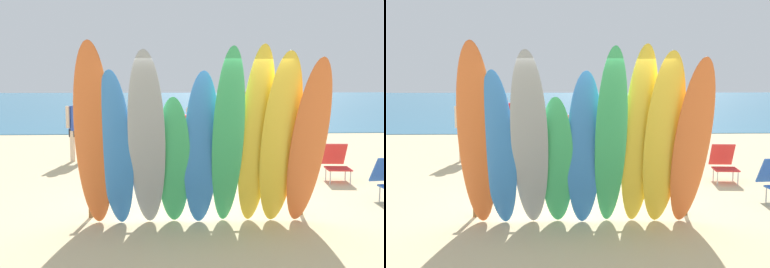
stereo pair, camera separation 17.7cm
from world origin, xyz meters
The scene contains 18 objects.
ground centered at (0.00, 14.00, 0.00)m, with size 60.00×60.00×0.00m, color #D3BC8C.
ocean_water centered at (0.00, 30.55, 0.01)m, with size 60.00×40.00×0.02m, color teal.
surfboard_rack centered at (0.00, 0.00, 0.58)m, with size 3.54×0.07×0.73m.
surfboard_orange_0 centered at (-1.53, -0.67, 1.38)m, with size 0.54×0.08×2.86m, color orange.
surfboard_blue_1 centered at (-1.22, -0.64, 1.18)m, with size 0.49×0.06×2.45m, color #337AD1.
surfboard_grey_2 centered at (-0.77, -0.73, 1.32)m, with size 0.53×0.06×2.77m, color #999EA3.
surfboard_green_3 centered at (-0.38, -0.55, 1.00)m, with size 0.50×0.08×2.07m, color #38B266.
surfboard_blue_4 centered at (0.02, -0.60, 1.18)m, with size 0.52×0.06×2.41m, color #337AD1.
surfboard_green_5 centered at (0.41, -0.71, 1.34)m, with size 0.46×0.08×2.82m, color #38B266.
surfboard_yellow_6 centered at (0.83, -0.63, 1.36)m, with size 0.50×0.08×2.80m, color yellow.
surfboard_yellow_7 centered at (1.18, -0.68, 1.31)m, with size 0.57×0.06×2.73m, color yellow.
surfboard_orange_8 centered at (1.58, -0.73, 1.27)m, with size 0.54×0.06×2.67m, color orange.
beachgoer_photographing centered at (-2.85, 5.07, 0.98)m, with size 0.56×0.42×1.70m.
beachgoer_strolling centered at (0.05, 3.58, 0.89)m, with size 0.58×0.27×1.55m.
beachgoer_near_rack centered at (1.99, 7.68, 1.01)m, with size 0.59×0.42×1.75m.
beachgoer_midbeach centered at (-2.14, 7.36, 0.93)m, with size 0.60×0.30×1.62m.
beachgoer_by_water centered at (1.65, 4.03, 0.90)m, with size 0.41×0.59×1.56m.
beach_chair_red centered at (3.16, 2.45, 0.42)m, with size 0.56×0.77×0.80m.
Camera 2 is at (-0.27, -7.48, 2.30)m, focal length 44.38 mm.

